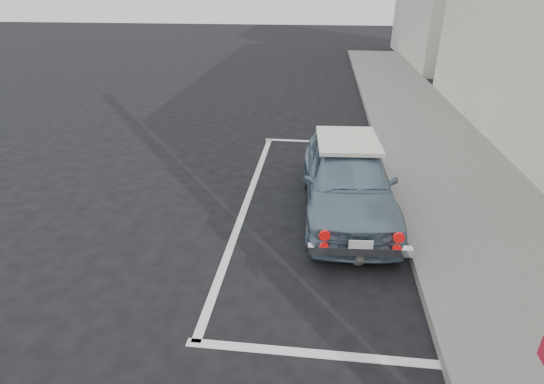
# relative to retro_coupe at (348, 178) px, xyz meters

# --- Properties ---
(ground) EXTENTS (80.00, 80.00, 0.00)m
(ground) POSITION_rel_retro_coupe_xyz_m (-0.91, -2.85, -0.64)
(ground) COLOR black
(ground) RESTS_ON ground
(sidewalk) EXTENTS (2.80, 40.00, 0.15)m
(sidewalk) POSITION_rel_retro_coupe_xyz_m (2.29, -0.85, -0.57)
(sidewalk) COLOR slate
(sidewalk) RESTS_ON ground
(pline_rear) EXTENTS (3.00, 0.12, 0.01)m
(pline_rear) POSITION_rel_retro_coupe_xyz_m (-0.41, -3.35, -0.64)
(pline_rear) COLOR silver
(pline_rear) RESTS_ON ground
(pline_front) EXTENTS (3.00, 0.12, 0.01)m
(pline_front) POSITION_rel_retro_coupe_xyz_m (-0.41, 3.65, -0.64)
(pline_front) COLOR silver
(pline_front) RESTS_ON ground
(pline_side) EXTENTS (0.12, 7.00, 0.01)m
(pline_side) POSITION_rel_retro_coupe_xyz_m (-1.81, 0.15, -0.64)
(pline_side) COLOR silver
(pline_side) RESTS_ON ground
(retro_coupe) EXTENTS (1.72, 3.82, 1.27)m
(retro_coupe) POSITION_rel_retro_coupe_xyz_m (0.00, 0.00, 0.00)
(retro_coupe) COLOR slate
(retro_coupe) RESTS_ON ground
(cat) EXTENTS (0.30, 0.56, 0.30)m
(cat) POSITION_rel_retro_coupe_xyz_m (0.11, -1.58, -0.51)
(cat) COLOR #6D5E53
(cat) RESTS_ON ground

